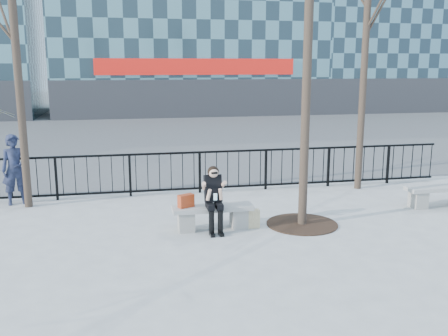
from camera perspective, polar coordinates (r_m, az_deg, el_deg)
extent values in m
plane|color=gray|center=(10.34, -1.29, -6.96)|extent=(120.00, 120.00, 0.00)
cube|color=#474747|center=(24.92, -7.49, 3.99)|extent=(60.00, 23.00, 0.01)
cube|color=black|center=(12.95, -3.69, 1.78)|extent=(14.00, 0.05, 0.05)
cube|color=black|center=(13.15, -3.63, -2.35)|extent=(14.00, 0.05, 0.05)
cube|color=#2D2D30|center=(32.02, -3.06, 7.91)|extent=(18.00, 0.08, 2.40)
cube|color=red|center=(31.90, -3.09, 11.49)|extent=(12.60, 0.12, 1.00)
cube|color=#2D2D30|center=(38.41, 23.13, 7.63)|extent=(16.00, 0.08, 2.40)
cylinder|color=black|center=(10.22, 9.58, 14.02)|extent=(0.18, 0.18, 7.50)
cylinder|color=black|center=(12.35, -22.53, 10.56)|extent=(0.18, 0.18, 6.50)
cylinder|color=black|center=(13.74, 15.79, 12.08)|extent=(0.18, 0.18, 7.00)
cylinder|color=black|center=(10.73, 8.90, -6.33)|extent=(1.50, 1.50, 0.02)
cube|color=slate|center=(10.20, -4.36, -6.07)|extent=(0.32, 0.38, 0.40)
cube|color=slate|center=(10.39, 1.70, -5.71)|extent=(0.32, 0.38, 0.40)
cube|color=gray|center=(10.21, -1.30, -4.59)|extent=(1.65, 0.46, 0.09)
cube|color=slate|center=(12.64, 21.32, -3.36)|extent=(0.32, 0.38, 0.40)
cube|color=gray|center=(12.88, 23.45, -2.13)|extent=(1.65, 0.46, 0.09)
cube|color=#A13213|center=(10.10, -4.37, -3.76)|extent=(0.35, 0.27, 0.26)
cube|color=beige|center=(10.35, 2.95, -5.82)|extent=(0.41, 0.16, 0.38)
imported|color=black|center=(12.94, -22.77, -0.16)|extent=(0.71, 0.56, 1.71)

